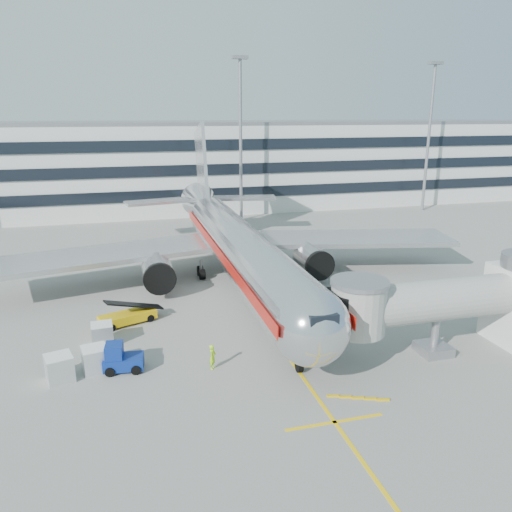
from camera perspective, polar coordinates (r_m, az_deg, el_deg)
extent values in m
plane|color=gray|center=(42.00, 1.17, -7.96)|extent=(180.00, 180.00, 0.00)
cube|color=yellow|center=(50.99, -1.99, -3.53)|extent=(0.25, 70.00, 0.01)
cube|color=yellow|center=(30.49, 8.98, -18.24)|extent=(6.00, 0.25, 0.01)
cylinder|color=silver|center=(47.87, -1.49, 0.42)|extent=(5.00, 36.00, 5.00)
sphere|color=silver|center=(31.66, 6.36, -8.07)|extent=(5.00, 5.00, 5.00)
cone|color=silver|center=(69.76, -6.02, 5.81)|extent=(5.00, 10.00, 5.00)
cube|color=black|center=(29.94, 7.48, -7.23)|extent=(1.80, 1.20, 0.90)
cube|color=#B7B7BC|center=(57.33, 9.91, 1.99)|extent=(24.95, 12.07, 0.50)
cube|color=#B7B7BC|center=(52.17, -16.98, 0.12)|extent=(24.95, 12.07, 0.50)
cylinder|color=#99999E|center=(52.61, 6.49, -0.50)|extent=(3.00, 4.20, 3.00)
cylinder|color=#99999E|center=(49.19, -11.13, -1.88)|extent=(3.00, 4.20, 3.00)
cylinder|color=black|center=(50.84, 7.32, -1.11)|extent=(3.10, 0.50, 3.10)
cylinder|color=black|center=(47.29, -10.94, -2.60)|extent=(3.10, 0.50, 3.10)
cube|color=#B7B7BC|center=(69.61, -6.19, 9.45)|extent=(0.45, 9.39, 13.72)
cube|color=#B7B7BC|center=(71.68, -1.79, 6.66)|extent=(10.41, 4.94, 0.35)
cube|color=#B7B7BC|center=(69.99, -10.64, 6.16)|extent=(10.41, 4.94, 0.35)
cylinder|color=gray|center=(34.78, 4.97, -11.75)|extent=(0.24, 0.24, 1.80)
cylinder|color=black|center=(34.99, 4.95, -12.41)|extent=(0.35, 0.90, 0.90)
cylinder|color=gray|center=(55.11, 0.28, -0.92)|extent=(0.30, 0.30, 2.00)
cylinder|color=gray|center=(53.83, -6.30, -1.44)|extent=(0.30, 0.30, 2.00)
cube|color=#B7150D|center=(48.42, 1.40, 0.98)|extent=(0.06, 38.00, 0.90)
cube|color=#B7150D|center=(47.28, -4.46, 0.56)|extent=(0.06, 38.00, 0.90)
cylinder|color=#A8A8A3|center=(38.11, 20.15, -4.75)|extent=(13.00, 3.00, 3.00)
cylinder|color=#A8A8A3|center=(34.97, 11.61, -5.93)|extent=(3.80, 3.80, 3.40)
cylinder|color=gray|center=(34.31, 11.79, -2.98)|extent=(4.00, 4.00, 0.30)
cube|color=black|center=(34.43, 9.67, -6.18)|extent=(1.40, 2.60, 2.60)
cylinder|color=gray|center=(39.07, 19.78, -8.32)|extent=(0.56, 0.56, 3.20)
cube|color=gray|center=(39.58, 19.61, -9.97)|extent=(2.20, 2.20, 0.70)
cylinder|color=black|center=(39.10, 18.50, -10.19)|extent=(0.35, 0.70, 0.70)
cylinder|color=black|center=(40.07, 20.68, -9.75)|extent=(0.35, 0.70, 0.70)
cube|color=silver|center=(95.90, -8.74, 10.13)|extent=(150.00, 24.00, 15.00)
cube|color=black|center=(84.43, -7.67, 6.99)|extent=(150.00, 0.30, 1.80)
cube|color=black|center=(83.90, -7.77, 9.69)|extent=(150.00, 0.30, 1.80)
cube|color=black|center=(83.57, -7.87, 12.41)|extent=(150.00, 0.30, 1.80)
cube|color=gray|center=(95.44, -8.95, 14.79)|extent=(150.00, 24.00, 0.60)
cylinder|color=gray|center=(81.16, -1.76, 12.80)|extent=(0.50, 0.50, 25.00)
cube|color=gray|center=(81.43, -1.85, 21.76)|extent=(2.40, 1.20, 0.50)
cylinder|color=gray|center=(95.01, 19.11, 12.43)|extent=(0.50, 0.50, 25.00)
cube|color=gray|center=(95.24, 19.85, 20.05)|extent=(2.40, 1.20, 0.50)
cube|color=#DEAE09|center=(43.55, -14.46, -6.76)|extent=(4.94, 3.21, 0.74)
cube|color=black|center=(43.20, -14.54, -5.60)|extent=(4.98, 2.79, 1.62)
cylinder|color=black|center=(43.80, -16.86, -7.20)|extent=(0.70, 0.50, 0.63)
cylinder|color=black|center=(42.50, -16.19, -7.87)|extent=(0.70, 0.50, 0.63)
cylinder|color=black|center=(44.85, -12.77, -6.33)|extent=(0.70, 0.50, 0.63)
cylinder|color=black|center=(43.59, -12.00, -6.95)|extent=(0.70, 0.50, 0.63)
cube|color=navy|center=(36.15, -14.88, -11.63)|extent=(2.81, 1.80, 0.86)
cube|color=navy|center=(35.84, -15.90, -10.43)|extent=(1.29, 1.54, 1.05)
cube|color=black|center=(35.70, -15.94, -9.95)|extent=(1.17, 1.34, 0.10)
cylinder|color=black|center=(37.02, -16.09, -11.54)|extent=(0.69, 0.35, 0.67)
cylinder|color=black|center=(35.77, -16.35, -12.59)|extent=(0.69, 0.35, 0.67)
cylinder|color=black|center=(36.83, -13.39, -11.48)|extent=(0.69, 0.35, 0.67)
cylinder|color=black|center=(35.57, -13.55, -12.54)|extent=(0.69, 0.35, 0.67)
cube|color=silver|center=(36.52, -17.90, -11.20)|extent=(1.93, 1.93, 1.69)
cube|color=white|center=(36.14, -18.02, -9.97)|extent=(1.93, 1.93, 0.06)
cube|color=silver|center=(40.25, -17.16, -8.57)|extent=(1.67, 1.67, 1.62)
cube|color=white|center=(39.92, -17.25, -7.48)|extent=(1.67, 1.67, 0.06)
cube|color=silver|center=(36.13, -21.55, -11.86)|extent=(2.06, 2.06, 1.72)
cube|color=white|center=(35.74, -21.69, -10.61)|extent=(2.06, 2.06, 0.06)
imported|color=#AAEE19|center=(35.20, -4.98, -11.40)|extent=(0.70, 0.78, 1.80)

